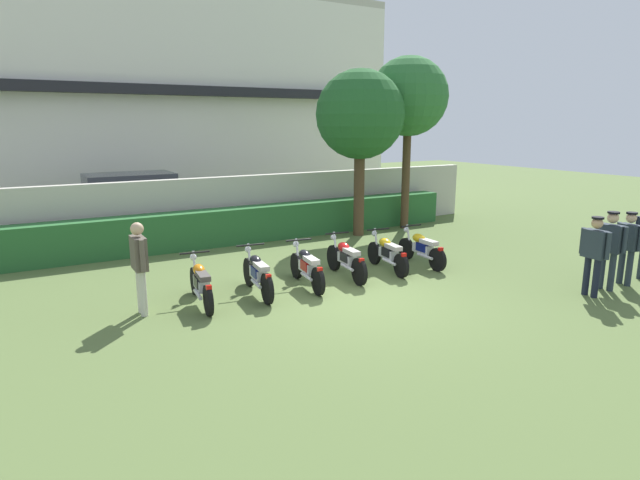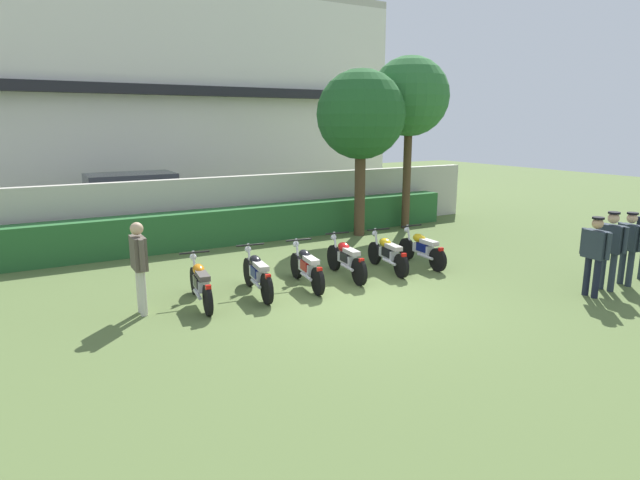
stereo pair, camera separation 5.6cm
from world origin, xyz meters
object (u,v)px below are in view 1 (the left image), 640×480
(motorcycle_in_row_1, at_px, (257,273))
(officer_2, at_px, (628,243))
(officer_0, at_px, (594,250))
(motorcycle_in_row_2, at_px, (307,267))
(motorcycle_in_row_0, at_px, (201,283))
(inspector_person, at_px, (139,260))
(motorcycle_in_row_4, at_px, (387,253))
(parked_car, at_px, (136,203))
(tree_far_side, at_px, (409,98))
(officer_1, at_px, (610,244))
(motorcycle_in_row_3, at_px, (346,258))
(motorcycle_in_row_5, at_px, (422,248))
(tree_near_inspector, at_px, (360,116))

(motorcycle_in_row_1, relative_size, officer_2, 1.19)
(motorcycle_in_row_1, relative_size, officer_0, 1.17)
(motorcycle_in_row_2, xyz_separation_m, officer_0, (4.69, -3.51, 0.53))
(motorcycle_in_row_0, relative_size, inspector_person, 1.11)
(motorcycle_in_row_4, bearing_deg, motorcycle_in_row_1, 99.99)
(parked_car, distance_m, motorcycle_in_row_2, 8.40)
(tree_far_side, xyz_separation_m, officer_2, (0.04, -7.50, -3.33))
(motorcycle_in_row_0, height_order, officer_1, officer_1)
(inspector_person, relative_size, officer_0, 1.05)
(officer_0, xyz_separation_m, officer_2, (1.39, 0.11, -0.03))
(tree_far_side, height_order, officer_0, tree_far_side)
(motorcycle_in_row_1, height_order, inspector_person, inspector_person)
(motorcycle_in_row_2, relative_size, officer_2, 1.18)
(motorcycle_in_row_3, xyz_separation_m, inspector_person, (-4.56, -0.10, 0.58))
(motorcycle_in_row_1, distance_m, officer_2, 8.01)
(parked_car, bearing_deg, officer_1, -57.81)
(motorcycle_in_row_5, height_order, officer_1, officer_1)
(motorcycle_in_row_5, bearing_deg, officer_1, -145.98)
(motorcycle_in_row_0, distance_m, officer_0, 7.89)
(motorcycle_in_row_0, xyz_separation_m, inspector_person, (-1.11, 0.03, 0.59))
(motorcycle_in_row_1, xyz_separation_m, officer_2, (7.23, -3.42, 0.49))
(motorcycle_in_row_3, distance_m, officer_1, 5.58)
(motorcycle_in_row_0, bearing_deg, motorcycle_in_row_5, -82.32)
(motorcycle_in_row_0, bearing_deg, parked_car, 3.39)
(officer_1, bearing_deg, motorcycle_in_row_5, -62.13)
(motorcycle_in_row_0, distance_m, motorcycle_in_row_5, 5.66)
(parked_car, height_order, inspector_person, parked_car)
(inspector_person, xyz_separation_m, officer_2, (9.54, -3.44, -0.09))
(motorcycle_in_row_2, distance_m, motorcycle_in_row_5, 3.31)
(motorcycle_in_row_0, relative_size, officer_0, 1.17)
(tree_far_side, relative_size, motorcycle_in_row_2, 2.95)
(motorcycle_in_row_0, xyz_separation_m, officer_0, (7.04, -3.52, 0.53))
(tree_near_inspector, height_order, motorcycle_in_row_4, tree_near_inspector)
(parked_car, xyz_separation_m, motorcycle_in_row_3, (2.96, -8.04, -0.48))
(motorcycle_in_row_4, bearing_deg, motorcycle_in_row_3, 97.63)
(tree_near_inspector, bearing_deg, officer_2, -74.38)
(motorcycle_in_row_4, distance_m, motorcycle_in_row_5, 1.04)
(motorcycle_in_row_4, xyz_separation_m, officer_0, (2.42, -3.63, 0.54))
(parked_car, relative_size, inspector_person, 2.60)
(motorcycle_in_row_4, bearing_deg, tree_far_side, -35.24)
(motorcycle_in_row_2, xyz_separation_m, motorcycle_in_row_3, (1.10, 0.13, 0.01))
(motorcycle_in_row_5, xyz_separation_m, inspector_person, (-6.77, -0.06, 0.60))
(parked_car, height_order, motorcycle_in_row_3, parked_car)
(tree_near_inspector, height_order, tree_far_side, tree_far_side)
(officer_1, bearing_deg, parked_car, -60.63)
(tree_far_side, bearing_deg, motorcycle_in_row_5, -124.21)
(motorcycle_in_row_2, bearing_deg, officer_1, -114.40)
(motorcycle_in_row_2, relative_size, motorcycle_in_row_3, 0.98)
(motorcycle_in_row_4, xyz_separation_m, inspector_person, (-5.73, -0.09, 0.60))
(tree_far_side, distance_m, motorcycle_in_row_1, 9.10)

